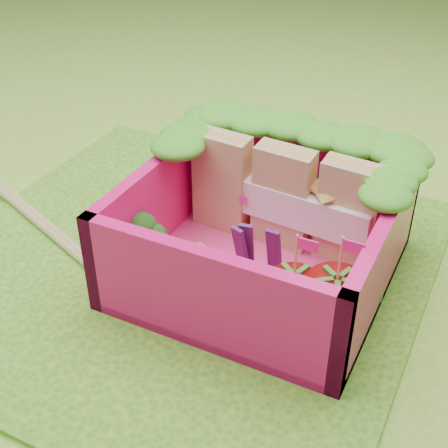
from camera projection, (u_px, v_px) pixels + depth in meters
ground at (180, 265)px, 3.48m from camera, size 14.00×14.00×0.00m
placemat at (179, 263)px, 3.47m from camera, size 2.60×2.60×0.03m
bento_floor at (261, 269)px, 3.36m from camera, size 1.30×1.30×0.05m
bento_box at (263, 231)px, 3.22m from camera, size 1.30×1.30×0.55m
lettuce_ruffle at (298, 138)px, 3.36m from camera, size 1.43×0.77×0.11m
sandwich_stack at (284, 198)px, 3.39m from camera, size 1.07×0.25×0.57m
broccoli at (152, 242)px, 3.21m from camera, size 0.31×0.31×0.26m
carrot_sticks at (186, 268)px, 3.13m from camera, size 0.19×0.13×0.25m
purple_wedges at (254, 255)px, 3.10m from camera, size 0.22×0.09×0.38m
strawberry_left at (293, 295)px, 2.95m from camera, size 0.24×0.24×0.48m
strawberry_right at (334, 303)px, 2.87m from camera, size 0.28×0.28×0.52m
snap_peas at (309, 304)px, 3.05m from camera, size 0.61×0.56×0.05m
chopsticks at (36, 217)px, 3.78m from camera, size 2.07×0.84×0.05m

